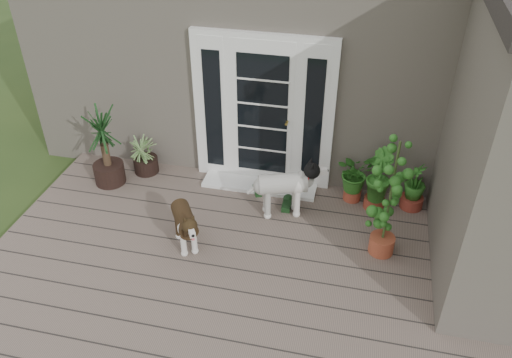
# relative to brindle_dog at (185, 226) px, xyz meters

# --- Properties ---
(deck) EXTENTS (6.20, 4.60, 0.12)m
(deck) POSITION_rel_brindle_dog_xyz_m (0.79, -0.59, -0.36)
(deck) COLOR #6B5B4C
(deck) RESTS_ON ground
(house_main) EXTENTS (7.40, 4.00, 3.10)m
(house_main) POSITION_rel_brindle_dog_xyz_m (0.79, 3.66, 1.13)
(house_main) COLOR #665E54
(house_main) RESTS_ON ground
(door_unit) EXTENTS (1.90, 0.14, 2.15)m
(door_unit) POSITION_rel_brindle_dog_xyz_m (0.59, 1.61, 0.78)
(door_unit) COLOR white
(door_unit) RESTS_ON deck
(door_step) EXTENTS (1.60, 0.40, 0.05)m
(door_step) POSITION_rel_brindle_dog_xyz_m (0.59, 1.41, -0.27)
(door_step) COLOR white
(door_step) RESTS_ON deck
(brindle_dog) EXTENTS (0.64, 0.77, 0.60)m
(brindle_dog) POSITION_rel_brindle_dog_xyz_m (0.00, 0.00, 0.00)
(brindle_dog) COLOR #3D2916
(brindle_dog) RESTS_ON deck
(white_dog) EXTENTS (0.90, 0.61, 0.69)m
(white_dog) POSITION_rel_brindle_dog_xyz_m (1.01, 0.88, 0.05)
(white_dog) COLOR white
(white_dog) RESTS_ON deck
(spider_plant) EXTENTS (0.67, 0.67, 0.63)m
(spider_plant) POSITION_rel_brindle_dog_xyz_m (-1.11, 1.41, 0.01)
(spider_plant) COLOR #A2B871
(spider_plant) RESTS_ON deck
(yucca) EXTENTS (0.83, 0.83, 1.18)m
(yucca) POSITION_rel_brindle_dog_xyz_m (-1.51, 1.04, 0.29)
(yucca) COLOR black
(yucca) RESTS_ON deck
(herb_a) EXTENTS (0.71, 0.71, 0.64)m
(herb_a) POSITION_rel_brindle_dog_xyz_m (1.89, 1.41, 0.02)
(herb_a) COLOR #1B6122
(herb_a) RESTS_ON deck
(herb_b) EXTENTS (0.54, 0.54, 0.65)m
(herb_b) POSITION_rel_brindle_dog_xyz_m (2.19, 1.28, 0.02)
(herb_b) COLOR #2C631C
(herb_b) RESTS_ON deck
(herb_c) EXTENTS (0.36, 0.36, 0.52)m
(herb_c) POSITION_rel_brindle_dog_xyz_m (2.68, 1.41, -0.04)
(herb_c) COLOR #215B1A
(herb_c) RESTS_ON deck
(sapling) EXTENTS (0.49, 0.49, 1.59)m
(sapling) POSITION_rel_brindle_dog_xyz_m (2.31, 0.42, 0.49)
(sapling) COLOR #19571C
(sapling) RESTS_ON deck
(clog_left) EXTENTS (0.22, 0.30, 0.08)m
(clog_left) POSITION_rel_brindle_dog_xyz_m (0.59, 1.26, -0.26)
(clog_left) COLOR #153616
(clog_left) RESTS_ON deck
(clog_right) EXTENTS (0.16, 0.34, 0.10)m
(clog_right) POSITION_rel_brindle_dog_xyz_m (1.06, 1.03, -0.25)
(clog_right) COLOR black
(clog_right) RESTS_ON deck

